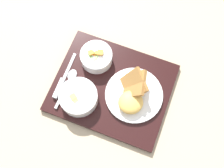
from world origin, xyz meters
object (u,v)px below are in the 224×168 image
at_px(bowl_salad, 96,57).
at_px(bowl_soup, 78,97).
at_px(knife, 61,85).
at_px(spoon, 69,82).
at_px(plate_main, 133,95).

height_order(bowl_salad, bowl_soup, bowl_salad).
distance_m(knife, spoon, 0.03).
height_order(bowl_salad, plate_main, plate_main).
bearing_deg(knife, plate_main, -79.18).
height_order(plate_main, knife, plate_main).
bearing_deg(spoon, bowl_salad, -25.10).
bearing_deg(bowl_soup, spoon, 150.04).
bearing_deg(plate_main, bowl_salad, 159.70).
distance_m(plate_main, knife, 0.25).
xyz_separation_m(bowl_soup, plate_main, (0.16, 0.09, -0.01)).
distance_m(bowl_salad, plate_main, 0.19).
relative_size(bowl_salad, bowl_soup, 0.88).
relative_size(plate_main, knife, 1.10).
height_order(bowl_salad, spoon, bowl_salad).
relative_size(bowl_soup, knife, 0.72).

